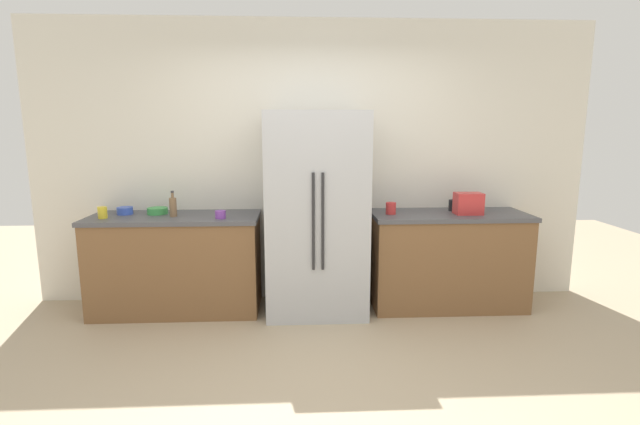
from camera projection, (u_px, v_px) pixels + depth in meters
ground_plane at (322, 383)px, 3.17m from camera, size 10.89×10.89×0.00m
kitchen_back_panel at (313, 163)px, 4.62m from camera, size 5.44×0.10×2.72m
counter_left at (177, 263)px, 4.37m from camera, size 1.55×0.63×0.92m
counter_right at (447, 259)px, 4.50m from camera, size 1.47×0.63×0.92m
refrigerator at (316, 214)px, 4.29m from camera, size 0.91×0.73×1.86m
toaster at (468, 204)px, 4.34m from camera, size 0.25×0.17×0.20m
bottle_a at (173, 207)px, 4.23m from camera, size 0.06×0.06×0.23m
cup_a at (391, 208)px, 4.35m from camera, size 0.09×0.09×0.11m
cup_b at (453, 205)px, 4.53m from camera, size 0.09×0.09×0.11m
cup_c at (220, 215)px, 4.14m from camera, size 0.09×0.09×0.07m
cup_d at (102, 213)px, 4.14m from camera, size 0.08×0.08×0.10m
bowl_a at (125, 211)px, 4.34m from camera, size 0.14×0.14×0.07m
bowl_b at (158, 211)px, 4.36m from camera, size 0.19×0.19×0.06m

